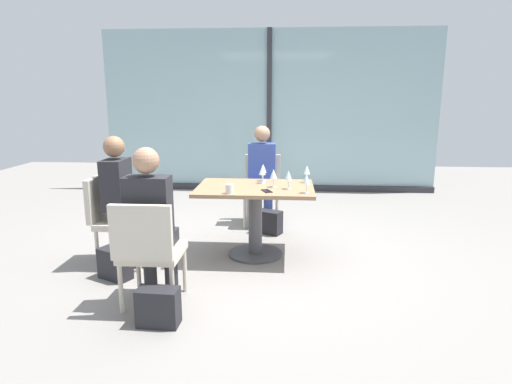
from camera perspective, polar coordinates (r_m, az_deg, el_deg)
ground_plane at (r=4.62m, az=-0.09°, el=-8.16°), size 12.00×12.00×0.00m
window_wall_backdrop at (r=7.53m, az=1.73°, el=9.35°), size 5.63×0.10×2.70m
dining_table_main at (r=4.46m, az=-0.09°, el=-1.79°), size 1.17×0.83×0.73m
chair_near_window at (r=5.65m, az=0.82°, el=0.93°), size 0.46×0.51×0.87m
chair_front_left at (r=3.47m, az=-13.83°, el=-7.01°), size 0.46×0.50×0.87m
chair_side_end at (r=4.48m, az=-18.05°, el=-2.80°), size 0.50×0.46×0.87m
person_near_window at (r=5.50m, az=0.76°, el=2.78°), size 0.34×0.39×1.26m
person_front_left at (r=3.51m, az=-13.46°, el=-3.29°), size 0.34×0.39×1.26m
person_side_end at (r=4.39m, az=-16.91°, el=-0.29°), size 0.39×0.34×1.26m
wine_glass_0 at (r=4.29m, az=4.25°, el=2.12°), size 0.07×0.07×0.18m
wine_glass_1 at (r=4.12m, az=6.60°, el=1.65°), size 0.07×0.07×0.18m
wine_glass_2 at (r=4.37m, az=2.30°, el=2.34°), size 0.07×0.07×0.18m
wine_glass_3 at (r=4.68m, az=0.94°, el=3.05°), size 0.07×0.07×0.18m
wine_glass_4 at (r=4.56m, az=0.81°, el=2.79°), size 0.07×0.07×0.18m
wine_glass_5 at (r=4.63m, az=6.65°, el=2.86°), size 0.07×0.07×0.18m
coffee_cup at (r=4.10m, az=-3.48°, el=0.41°), size 0.08×0.08×0.09m
cell_phone_on_table at (r=4.20m, az=1.40°, el=0.14°), size 0.12×0.16×0.01m
handbag_0 at (r=5.27m, az=1.71°, el=-3.93°), size 0.34×0.28×0.28m
handbag_1 at (r=3.34m, az=-12.62°, el=-14.41°), size 0.31×0.17×0.28m
handbag_2 at (r=4.21m, az=-17.91°, el=-8.89°), size 0.34×0.28×0.28m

